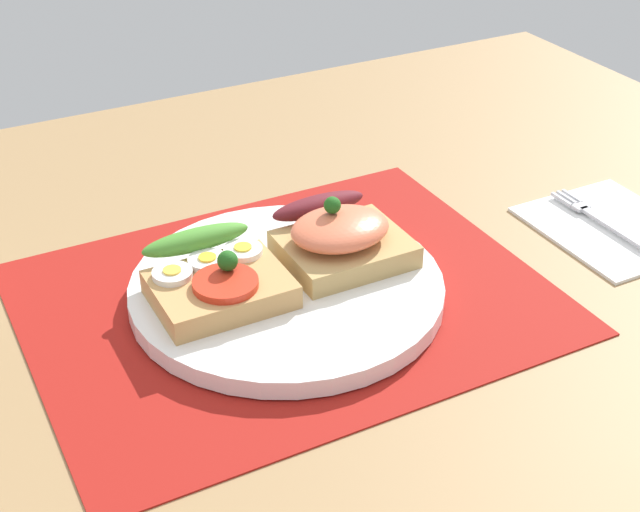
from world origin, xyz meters
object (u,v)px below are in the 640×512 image
(sandwich_salmon, at_px, (340,236))
(fork, at_px, (606,223))
(sandwich_egg_tomato, at_px, (214,276))
(napkin, at_px, (613,226))
(plate, at_px, (287,289))

(sandwich_salmon, distance_m, fork, 0.26)
(sandwich_egg_tomato, xyz_separation_m, sandwich_salmon, (0.11, 0.00, 0.01))
(sandwich_egg_tomato, xyz_separation_m, napkin, (0.37, -0.05, -0.03))
(napkin, distance_m, fork, 0.01)
(sandwich_salmon, relative_size, fork, 0.70)
(sandwich_salmon, bearing_deg, plate, -167.65)
(sandwich_egg_tomato, distance_m, sandwich_salmon, 0.11)
(sandwich_egg_tomato, distance_m, napkin, 0.37)
(plate, height_order, fork, plate)
(sandwich_egg_tomato, height_order, fork, sandwich_egg_tomato)
(plate, distance_m, napkin, 0.32)
(fork, bearing_deg, sandwich_salmon, 169.68)
(sandwich_salmon, distance_m, napkin, 0.27)
(napkin, relative_size, fork, 1.00)
(plate, height_order, napkin, plate)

